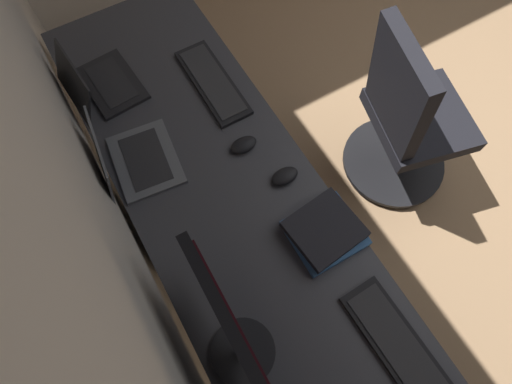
{
  "coord_description": "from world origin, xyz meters",
  "views": [
    {
      "loc": [
        -0.24,
        2.15,
        2.09
      ],
      "look_at": [
        0.19,
        1.9,
        0.95
      ],
      "focal_mm": 29.0,
      "sensor_mm": 36.0,
      "label": 1
    }
  ],
  "objects_px": {
    "laptop_leftmost": "(129,159)",
    "laptop_left": "(97,83)",
    "mouse_main": "(285,176)",
    "book_stack_near": "(325,231)",
    "monitor_primary": "(241,347)",
    "keyboard_spare": "(213,82)",
    "drawer_pedestal": "(216,214)",
    "mouse_spare": "(244,145)",
    "keyboard_main": "(398,346)",
    "office_chair": "(406,123)"
  },
  "relations": [
    {
      "from": "laptop_leftmost",
      "to": "laptop_left",
      "type": "height_order",
      "value": "laptop_leftmost"
    },
    {
      "from": "mouse_main",
      "to": "book_stack_near",
      "type": "bearing_deg",
      "value": -179.02
    },
    {
      "from": "laptop_left",
      "to": "mouse_main",
      "type": "bearing_deg",
      "value": -148.45
    },
    {
      "from": "monitor_primary",
      "to": "keyboard_spare",
      "type": "distance_m",
      "value": 1.05
    },
    {
      "from": "drawer_pedestal",
      "to": "mouse_spare",
      "type": "relative_size",
      "value": 6.68
    },
    {
      "from": "keyboard_spare",
      "to": "mouse_spare",
      "type": "xyz_separation_m",
      "value": [
        -0.32,
        0.04,
        0.01
      ]
    },
    {
      "from": "keyboard_spare",
      "to": "keyboard_main",
      "type": "bearing_deg",
      "value": -178.81
    },
    {
      "from": "keyboard_spare",
      "to": "mouse_spare",
      "type": "bearing_deg",
      "value": 173.29
    },
    {
      "from": "drawer_pedestal",
      "to": "mouse_spare",
      "type": "bearing_deg",
      "value": -76.68
    },
    {
      "from": "monitor_primary",
      "to": "mouse_spare",
      "type": "bearing_deg",
      "value": -29.51
    },
    {
      "from": "laptop_leftmost",
      "to": "mouse_main",
      "type": "bearing_deg",
      "value": -125.28
    },
    {
      "from": "keyboard_main",
      "to": "office_chair",
      "type": "relative_size",
      "value": 0.44
    },
    {
      "from": "drawer_pedestal",
      "to": "laptop_leftmost",
      "type": "bearing_deg",
      "value": 50.4
    },
    {
      "from": "laptop_left",
      "to": "laptop_leftmost",
      "type": "bearing_deg",
      "value": 176.1
    },
    {
      "from": "monitor_primary",
      "to": "mouse_main",
      "type": "distance_m",
      "value": 0.65
    },
    {
      "from": "keyboard_main",
      "to": "mouse_spare",
      "type": "relative_size",
      "value": 4.07
    },
    {
      "from": "keyboard_main",
      "to": "mouse_spare",
      "type": "xyz_separation_m",
      "value": [
        0.85,
        0.06,
        0.01
      ]
    },
    {
      "from": "drawer_pedestal",
      "to": "laptop_left",
      "type": "bearing_deg",
      "value": 18.81
    },
    {
      "from": "book_stack_near",
      "to": "drawer_pedestal",
      "type": "bearing_deg",
      "value": 32.02
    },
    {
      "from": "monitor_primary",
      "to": "laptop_left",
      "type": "bearing_deg",
      "value": 0.71
    },
    {
      "from": "keyboard_spare",
      "to": "laptop_leftmost",
      "type": "bearing_deg",
      "value": 112.93
    },
    {
      "from": "laptop_leftmost",
      "to": "office_chair",
      "type": "height_order",
      "value": "office_chair"
    },
    {
      "from": "monitor_primary",
      "to": "keyboard_spare",
      "type": "relative_size",
      "value": 1.35
    },
    {
      "from": "keyboard_main",
      "to": "mouse_spare",
      "type": "distance_m",
      "value": 0.86
    },
    {
      "from": "mouse_main",
      "to": "book_stack_near",
      "type": "distance_m",
      "value": 0.25
    },
    {
      "from": "keyboard_main",
      "to": "book_stack_near",
      "type": "distance_m",
      "value": 0.42
    },
    {
      "from": "keyboard_main",
      "to": "office_chair",
      "type": "distance_m",
      "value": 1.06
    },
    {
      "from": "keyboard_main",
      "to": "keyboard_spare",
      "type": "relative_size",
      "value": 1.01
    },
    {
      "from": "laptop_left",
      "to": "mouse_main",
      "type": "xyz_separation_m",
      "value": [
        -0.71,
        -0.43,
        -0.03
      ]
    },
    {
      "from": "monitor_primary",
      "to": "laptop_leftmost",
      "type": "distance_m",
      "value": 0.79
    },
    {
      "from": "mouse_main",
      "to": "drawer_pedestal",
      "type": "bearing_deg",
      "value": 59.0
    },
    {
      "from": "drawer_pedestal",
      "to": "office_chair",
      "type": "bearing_deg",
      "value": -95.09
    },
    {
      "from": "laptop_left",
      "to": "office_chair",
      "type": "height_order",
      "value": "office_chair"
    },
    {
      "from": "mouse_main",
      "to": "office_chair",
      "type": "height_order",
      "value": "office_chair"
    },
    {
      "from": "drawer_pedestal",
      "to": "office_chair",
      "type": "relative_size",
      "value": 0.72
    },
    {
      "from": "keyboard_main",
      "to": "mouse_main",
      "type": "height_order",
      "value": "mouse_main"
    },
    {
      "from": "monitor_primary",
      "to": "office_chair",
      "type": "relative_size",
      "value": 0.59
    },
    {
      "from": "monitor_primary",
      "to": "book_stack_near",
      "type": "relative_size",
      "value": 2.35
    },
    {
      "from": "keyboard_spare",
      "to": "book_stack_near",
      "type": "relative_size",
      "value": 1.74
    },
    {
      "from": "drawer_pedestal",
      "to": "mouse_main",
      "type": "xyz_separation_m",
      "value": [
        -0.15,
        -0.24,
        0.4
      ]
    },
    {
      "from": "laptop_leftmost",
      "to": "mouse_main",
      "type": "relative_size",
      "value": 3.07
    },
    {
      "from": "monitor_primary",
      "to": "mouse_spare",
      "type": "relative_size",
      "value": 5.47
    },
    {
      "from": "laptop_left",
      "to": "monitor_primary",
      "type": "bearing_deg",
      "value": -179.29
    },
    {
      "from": "drawer_pedestal",
      "to": "mouse_spare",
      "type": "height_order",
      "value": "mouse_spare"
    },
    {
      "from": "laptop_leftmost",
      "to": "laptop_left",
      "type": "xyz_separation_m",
      "value": [
        0.38,
        -0.03,
        -0.01
      ]
    },
    {
      "from": "laptop_leftmost",
      "to": "book_stack_near",
      "type": "height_order",
      "value": "laptop_leftmost"
    },
    {
      "from": "laptop_leftmost",
      "to": "keyboard_main",
      "type": "relative_size",
      "value": 0.75
    },
    {
      "from": "mouse_main",
      "to": "mouse_spare",
      "type": "height_order",
      "value": "same"
    },
    {
      "from": "drawer_pedestal",
      "to": "keyboard_spare",
      "type": "height_order",
      "value": "keyboard_spare"
    },
    {
      "from": "laptop_left",
      "to": "keyboard_spare",
      "type": "bearing_deg",
      "value": -115.9
    }
  ]
}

